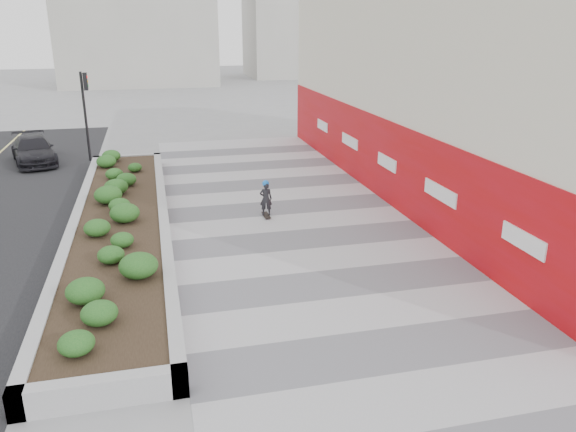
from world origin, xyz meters
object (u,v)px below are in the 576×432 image
object	(u,v)px
traffic_signal_near	(86,103)
planter	(120,219)
skateboarder	(266,198)
car_dark	(33,150)

from	to	relation	value
traffic_signal_near	planter	bearing A→B (deg)	-80.65
traffic_signal_near	skateboarder	size ratio (longest dim) A/B	3.21
planter	skateboarder	size ratio (longest dim) A/B	13.77
skateboarder	car_dark	xyz separation A→B (m)	(-9.11, 10.29, -0.04)
traffic_signal_near	car_dark	world-z (taller)	traffic_signal_near
planter	car_dark	world-z (taller)	car_dark
planter	traffic_signal_near	size ratio (longest dim) A/B	4.29
traffic_signal_near	car_dark	distance (m)	3.36
traffic_signal_near	car_dark	bearing A→B (deg)	177.14
skateboarder	planter	bearing A→B (deg)	-175.04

